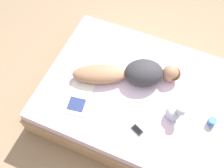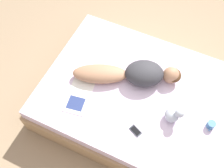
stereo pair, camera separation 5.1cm
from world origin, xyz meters
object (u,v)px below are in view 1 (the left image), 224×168
object	(u,v)px
open_magazine	(80,95)
cell_phone	(137,130)
coffee_mug	(212,122)
person	(133,73)

from	to	relation	value
open_magazine	cell_phone	bearing A→B (deg)	70.49
coffee_mug	cell_phone	xyz separation A→B (m)	(0.39, -0.71, -0.03)
open_magazine	coffee_mug	xyz separation A→B (m)	(-0.25, 1.46, 0.04)
coffee_mug	cell_phone	distance (m)	0.81
open_magazine	coffee_mug	bearing A→B (deg)	90.56
person	cell_phone	size ratio (longest dim) A/B	8.34
person	cell_phone	xyz separation A→B (m)	(0.60, 0.29, -0.10)
person	cell_phone	distance (m)	0.67
coffee_mug	cell_phone	size ratio (longest dim) A/B	0.80
person	coffee_mug	size ratio (longest dim) A/B	10.37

